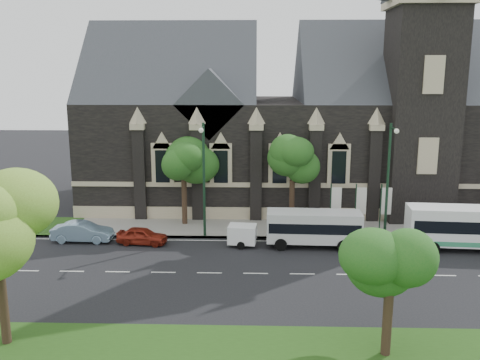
{
  "coord_description": "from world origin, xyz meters",
  "views": [
    {
      "loc": [
        -0.08,
        -31.45,
        12.87
      ],
      "look_at": [
        -1.19,
        6.0,
        4.89
      ],
      "focal_mm": 38.77,
      "sensor_mm": 36.0,
      "label": 1
    }
  ],
  "objects_px": {
    "tree_walk_left": "(186,158)",
    "tree_park_near": "(1,213)",
    "banner_flag_right": "(384,204)",
    "tree_park_east": "(394,258)",
    "tree_walk_right": "(295,157)",
    "banner_flag_center": "(359,204)",
    "shuttle_bus": "(314,227)",
    "box_trailer": "(242,234)",
    "banner_flag_left": "(334,203)",
    "car_far_red": "(142,236)",
    "street_lamp_mid": "(204,174)",
    "sedan": "(83,232)",
    "street_lamp_near": "(389,175)"
  },
  "relations": [
    {
      "from": "banner_flag_left",
      "to": "sedan",
      "type": "relative_size",
      "value": 0.87
    },
    {
      "from": "tree_park_near",
      "to": "shuttle_bus",
      "type": "distance_m",
      "value": 21.95
    },
    {
      "from": "banner_flag_right",
      "to": "car_far_red",
      "type": "bearing_deg",
      "value": -169.66
    },
    {
      "from": "street_lamp_mid",
      "to": "banner_flag_center",
      "type": "xyz_separation_m",
      "value": [
        12.29,
        1.91,
        -2.73
      ]
    },
    {
      "from": "tree_walk_left",
      "to": "box_trailer",
      "type": "bearing_deg",
      "value": -48.07
    },
    {
      "from": "banner_flag_right",
      "to": "tree_park_near",
      "type": "bearing_deg",
      "value": -141.14
    },
    {
      "from": "street_lamp_near",
      "to": "banner_flag_left",
      "type": "distance_m",
      "value": 4.99
    },
    {
      "from": "shuttle_bus",
      "to": "banner_flag_right",
      "type": "bearing_deg",
      "value": 33.71
    },
    {
      "from": "tree_park_near",
      "to": "tree_park_east",
      "type": "height_order",
      "value": "tree_park_near"
    },
    {
      "from": "banner_flag_center",
      "to": "banner_flag_right",
      "type": "bearing_deg",
      "value": 0.0
    },
    {
      "from": "shuttle_bus",
      "to": "box_trailer",
      "type": "height_order",
      "value": "shuttle_bus"
    },
    {
      "from": "tree_park_near",
      "to": "sedan",
      "type": "xyz_separation_m",
      "value": [
        -1.48,
        14.81,
        -5.66
      ]
    },
    {
      "from": "banner_flag_left",
      "to": "banner_flag_center",
      "type": "xyz_separation_m",
      "value": [
        2.0,
        0.0,
        0.0
      ]
    },
    {
      "from": "tree_park_near",
      "to": "banner_flag_right",
      "type": "xyz_separation_m",
      "value": [
        22.06,
        17.77,
        -4.03
      ]
    },
    {
      "from": "sedan",
      "to": "tree_walk_left",
      "type": "bearing_deg",
      "value": -56.82
    },
    {
      "from": "tree_park_east",
      "to": "banner_flag_right",
      "type": "height_order",
      "value": "tree_park_east"
    },
    {
      "from": "tree_park_near",
      "to": "street_lamp_near",
      "type": "height_order",
      "value": "street_lamp_near"
    },
    {
      "from": "banner_flag_left",
      "to": "car_far_red",
      "type": "xyz_separation_m",
      "value": [
        -14.85,
        -3.44,
        -1.74
      ]
    },
    {
      "from": "tree_walk_left",
      "to": "tree_walk_right",
      "type": "bearing_deg",
      "value": 0.06
    },
    {
      "from": "tree_walk_left",
      "to": "shuttle_bus",
      "type": "xyz_separation_m",
      "value": [
        10.11,
        -5.34,
        -4.19
      ]
    },
    {
      "from": "tree_park_east",
      "to": "tree_walk_left",
      "type": "bearing_deg",
      "value": 120.87
    },
    {
      "from": "tree_park_east",
      "to": "street_lamp_near",
      "type": "distance_m",
      "value": 16.86
    },
    {
      "from": "shuttle_bus",
      "to": "box_trailer",
      "type": "xyz_separation_m",
      "value": [
        -5.31,
        -0.0,
        -0.65
      ]
    },
    {
      "from": "tree_walk_left",
      "to": "shuttle_bus",
      "type": "distance_m",
      "value": 12.17
    },
    {
      "from": "tree_park_east",
      "to": "tree_walk_right",
      "type": "bearing_deg",
      "value": 98.42
    },
    {
      "from": "tree_park_east",
      "to": "shuttle_bus",
      "type": "height_order",
      "value": "tree_park_east"
    },
    {
      "from": "tree_walk_left",
      "to": "tree_park_near",
      "type": "bearing_deg",
      "value": -107.05
    },
    {
      "from": "street_lamp_mid",
      "to": "banner_flag_center",
      "type": "distance_m",
      "value": 12.73
    },
    {
      "from": "shuttle_bus",
      "to": "sedan",
      "type": "bearing_deg",
      "value": -179.85
    },
    {
      "from": "banner_flag_left",
      "to": "car_far_red",
      "type": "bearing_deg",
      "value": -166.95
    },
    {
      "from": "sedan",
      "to": "tree_walk_right",
      "type": "bearing_deg",
      "value": -72.99
    },
    {
      "from": "tree_walk_right",
      "to": "banner_flag_left",
      "type": "relative_size",
      "value": 1.95
    },
    {
      "from": "shuttle_bus",
      "to": "box_trailer",
      "type": "distance_m",
      "value": 5.35
    },
    {
      "from": "tree_park_east",
      "to": "tree_walk_left",
      "type": "height_order",
      "value": "tree_walk_left"
    },
    {
      "from": "banner_flag_center",
      "to": "street_lamp_mid",
      "type": "bearing_deg",
      "value": -171.18
    },
    {
      "from": "street_lamp_mid",
      "to": "car_far_red",
      "type": "distance_m",
      "value": 6.57
    },
    {
      "from": "tree_park_east",
      "to": "car_far_red",
      "type": "height_order",
      "value": "tree_park_east"
    },
    {
      "from": "tree_park_east",
      "to": "tree_walk_right",
      "type": "distance_m",
      "value": 20.29
    },
    {
      "from": "banner_flag_right",
      "to": "car_far_red",
      "type": "height_order",
      "value": "banner_flag_right"
    },
    {
      "from": "street_lamp_near",
      "to": "banner_flag_center",
      "type": "xyz_separation_m",
      "value": [
        -1.71,
        1.91,
        -2.73
      ]
    },
    {
      "from": "tree_park_east",
      "to": "banner_flag_right",
      "type": "distance_m",
      "value": 18.91
    },
    {
      "from": "tree_walk_right",
      "to": "box_trailer",
      "type": "bearing_deg",
      "value": -128.18
    },
    {
      "from": "street_lamp_mid",
      "to": "banner_flag_right",
      "type": "relative_size",
      "value": 2.25
    },
    {
      "from": "banner_flag_left",
      "to": "box_trailer",
      "type": "bearing_deg",
      "value": -153.44
    },
    {
      "from": "tree_walk_right",
      "to": "sedan",
      "type": "xyz_separation_m",
      "value": [
        -16.46,
        -4.67,
        -5.06
      ]
    },
    {
      "from": "street_lamp_near",
      "to": "box_trailer",
      "type": "xyz_separation_m",
      "value": [
        -11.0,
        -1.73,
        -4.21
      ]
    },
    {
      "from": "street_lamp_near",
      "to": "sedan",
      "type": "xyz_separation_m",
      "value": [
        -23.25,
        -1.05,
        -4.35
      ]
    },
    {
      "from": "tree_park_east",
      "to": "street_lamp_mid",
      "type": "xyz_separation_m",
      "value": [
        -10.18,
        16.42,
        0.49
      ]
    },
    {
      "from": "tree_walk_right",
      "to": "shuttle_bus",
      "type": "distance_m",
      "value": 6.93
    },
    {
      "from": "banner_flag_center",
      "to": "banner_flag_right",
      "type": "distance_m",
      "value": 2.0
    }
  ]
}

